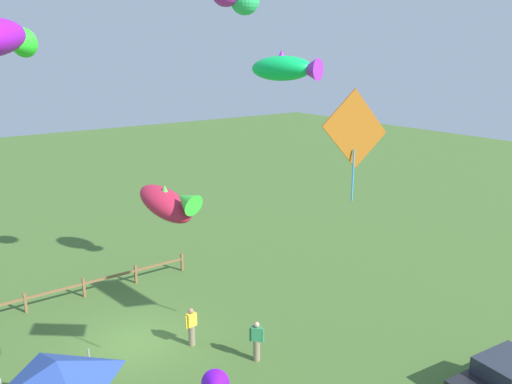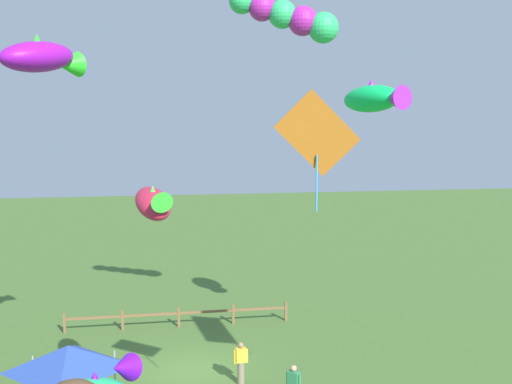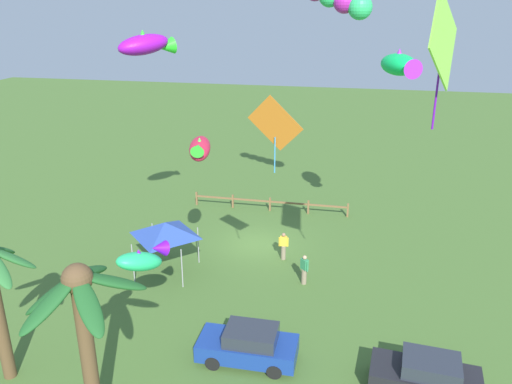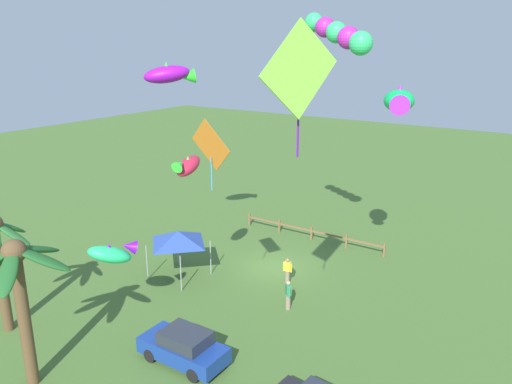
{
  "view_description": "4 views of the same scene",
  "coord_description": "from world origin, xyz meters",
  "px_view_note": "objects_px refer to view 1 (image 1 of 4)",
  "views": [
    {
      "loc": [
        7.2,
        17.94,
        11.23
      ],
      "look_at": [
        -1.85,
        5.65,
        7.17
      ],
      "focal_mm": 36.85,
      "sensor_mm": 36.0,
      "label": 1
    },
    {
      "loc": [
        1.32,
        22.39,
        9.56
      ],
      "look_at": [
        -1.75,
        4.8,
        7.56
      ],
      "focal_mm": 41.63,
      "sensor_mm": 36.0,
      "label": 2
    },
    {
      "loc": [
        -5.48,
        26.44,
        13.42
      ],
      "look_at": [
        -1.25,
        6.4,
        5.75
      ],
      "focal_mm": 35.72,
      "sensor_mm": 36.0,
      "label": 3
    },
    {
      "loc": [
        -14.63,
        23.93,
        13.19
      ],
      "look_at": [
        -2.02,
        5.07,
        6.42
      ],
      "focal_mm": 35.12,
      "sensor_mm": 36.0,
      "label": 4
    }
  ],
  "objects_px": {
    "spectator_1": "(191,326)",
    "kite_fish_1": "(168,203)",
    "parked_car_1": "(505,380)",
    "festival_tent": "(58,373)",
    "spectator_0": "(257,341)",
    "kite_diamond_6": "(355,131)",
    "kite_fish_2": "(285,68)"
  },
  "relations": [
    {
      "from": "festival_tent",
      "to": "kite_diamond_6",
      "type": "bearing_deg",
      "value": 143.42
    },
    {
      "from": "spectator_0",
      "to": "spectator_1",
      "type": "height_order",
      "value": "same"
    },
    {
      "from": "festival_tent",
      "to": "spectator_1",
      "type": "bearing_deg",
      "value": -155.32
    },
    {
      "from": "kite_fish_1",
      "to": "spectator_0",
      "type": "bearing_deg",
      "value": -153.31
    },
    {
      "from": "spectator_0",
      "to": "spectator_1",
      "type": "bearing_deg",
      "value": -58.91
    },
    {
      "from": "spectator_1",
      "to": "kite_fish_1",
      "type": "distance_m",
      "value": 8.69
    },
    {
      "from": "parked_car_1",
      "to": "spectator_0",
      "type": "relative_size",
      "value": 2.54
    },
    {
      "from": "kite_fish_2",
      "to": "festival_tent",
      "type": "bearing_deg",
      "value": 17.66
    },
    {
      "from": "kite_fish_2",
      "to": "spectator_1",
      "type": "bearing_deg",
      "value": 9.38
    },
    {
      "from": "festival_tent",
      "to": "kite_diamond_6",
      "type": "relative_size",
      "value": 1.0
    },
    {
      "from": "kite_fish_1",
      "to": "parked_car_1",
      "type": "bearing_deg",
      "value": 155.27
    },
    {
      "from": "parked_car_1",
      "to": "festival_tent",
      "type": "relative_size",
      "value": 1.41
    },
    {
      "from": "kite_fish_2",
      "to": "kite_diamond_6",
      "type": "xyz_separation_m",
      "value": [
        4.59,
        8.34,
        -1.26
      ]
    },
    {
      "from": "kite_fish_1",
      "to": "festival_tent",
      "type": "bearing_deg",
      "value": -36.51
    },
    {
      "from": "parked_car_1",
      "to": "kite_fish_2",
      "type": "xyz_separation_m",
      "value": [
        1.36,
        -10.01,
        9.85
      ]
    },
    {
      "from": "parked_car_1",
      "to": "spectator_0",
      "type": "height_order",
      "value": "spectator_0"
    },
    {
      "from": "spectator_0",
      "to": "kite_diamond_6",
      "type": "xyz_separation_m",
      "value": [
        0.71,
        5.09,
        8.53
      ]
    },
    {
      "from": "festival_tent",
      "to": "kite_fish_2",
      "type": "distance_m",
      "value": 14.19
    },
    {
      "from": "kite_fish_2",
      "to": "kite_diamond_6",
      "type": "bearing_deg",
      "value": 61.16
    },
    {
      "from": "kite_fish_2",
      "to": "kite_diamond_6",
      "type": "relative_size",
      "value": 1.18
    },
    {
      "from": "spectator_0",
      "to": "festival_tent",
      "type": "xyz_separation_m",
      "value": [
        7.2,
        0.27,
        1.65
      ]
    },
    {
      "from": "spectator_0",
      "to": "kite_fish_2",
      "type": "bearing_deg",
      "value": -140.01
    },
    {
      "from": "parked_car_1",
      "to": "spectator_1",
      "type": "height_order",
      "value": "spectator_1"
    },
    {
      "from": "kite_fish_1",
      "to": "kite_diamond_6",
      "type": "distance_m",
      "value": 5.08
    },
    {
      "from": "spectator_1",
      "to": "kite_fish_1",
      "type": "height_order",
      "value": "kite_fish_1"
    },
    {
      "from": "parked_car_1",
      "to": "kite_diamond_6",
      "type": "bearing_deg",
      "value": -15.65
    },
    {
      "from": "kite_diamond_6",
      "to": "spectator_0",
      "type": "bearing_deg",
      "value": -97.96
    },
    {
      "from": "parked_car_1",
      "to": "festival_tent",
      "type": "distance_m",
      "value": 14.13
    },
    {
      "from": "kite_fish_2",
      "to": "spectator_0",
      "type": "bearing_deg",
      "value": 39.99
    },
    {
      "from": "spectator_0",
      "to": "festival_tent",
      "type": "relative_size",
      "value": 0.56
    },
    {
      "from": "kite_fish_1",
      "to": "spectator_1",
      "type": "bearing_deg",
      "value": -123.48
    },
    {
      "from": "parked_car_1",
      "to": "kite_diamond_6",
      "type": "height_order",
      "value": "kite_diamond_6"
    }
  ]
}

